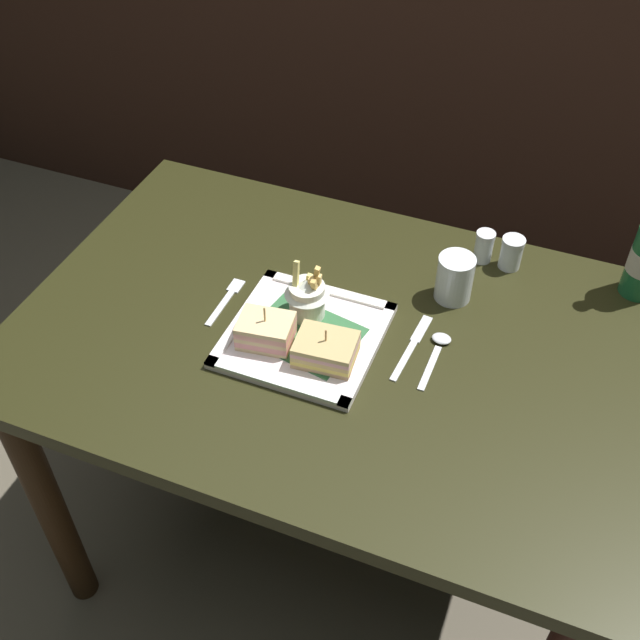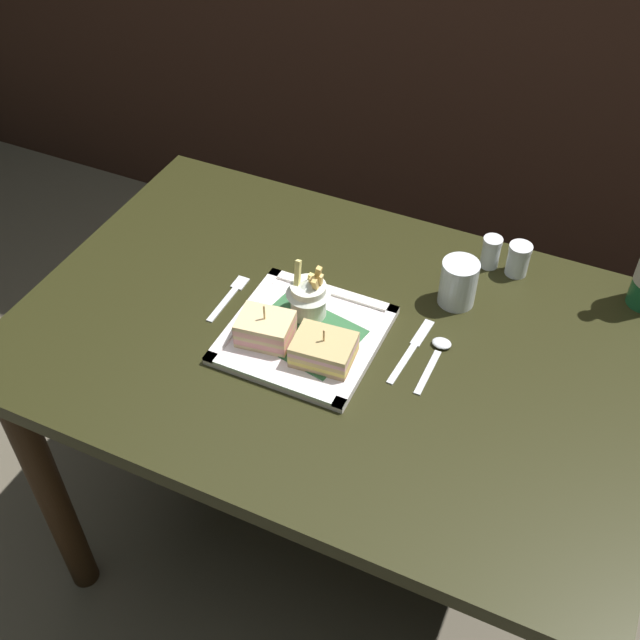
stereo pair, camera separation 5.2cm
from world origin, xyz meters
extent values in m
plane|color=brown|center=(0.00, 0.00, 0.00)|extent=(6.00, 6.00, 0.00)
cube|color=black|center=(0.00, 0.00, 0.74)|extent=(1.15, 0.77, 0.03)
cylinder|color=#301D0E|center=(-0.51, -0.32, 0.36)|extent=(0.06, 0.06, 0.72)
cylinder|color=#34110F|center=(-0.51, 0.32, 0.36)|extent=(0.06, 0.06, 0.72)
cylinder|color=#32220E|center=(0.51, 0.32, 0.36)|extent=(0.06, 0.06, 0.72)
cube|color=white|center=(-0.05, -0.03, 0.76)|extent=(0.26, 0.26, 0.01)
cube|color=#2D6137|center=(-0.05, -0.03, 0.76)|extent=(0.21, 0.18, 0.00)
cube|color=white|center=(-0.05, -0.15, 0.77)|extent=(0.26, 0.02, 0.01)
cube|color=white|center=(-0.05, 0.09, 0.77)|extent=(0.26, 0.02, 0.01)
cube|color=white|center=(-0.17, -0.03, 0.77)|extent=(0.02, 0.26, 0.01)
cube|color=white|center=(0.07, -0.03, 0.77)|extent=(0.02, 0.26, 0.01)
cube|color=#E4BD88|center=(-0.10, -0.07, 0.77)|extent=(0.10, 0.08, 0.01)
cube|color=pink|center=(-0.10, -0.07, 0.78)|extent=(0.10, 0.08, 0.01)
cube|color=#DAB680|center=(-0.10, -0.07, 0.79)|extent=(0.10, 0.08, 0.01)
cube|color=#E79E8E|center=(-0.10, -0.07, 0.80)|extent=(0.10, 0.08, 0.01)
cube|color=#DFBD86|center=(-0.10, -0.07, 0.81)|extent=(0.10, 0.08, 0.01)
cylinder|color=tan|center=(-0.10, -0.07, 0.80)|extent=(0.00, 0.00, 0.08)
cube|color=tan|center=(0.01, -0.07, 0.77)|extent=(0.11, 0.09, 0.01)
cube|color=#E0C255|center=(0.01, -0.07, 0.78)|extent=(0.11, 0.09, 0.01)
cube|color=tan|center=(0.01, -0.07, 0.78)|extent=(0.11, 0.09, 0.01)
cube|color=#D79897|center=(0.01, -0.07, 0.79)|extent=(0.11, 0.09, 0.01)
cube|color=tan|center=(0.01, -0.07, 0.80)|extent=(0.11, 0.09, 0.01)
cylinder|color=tan|center=(0.01, -0.07, 0.80)|extent=(0.00, 0.00, 0.07)
cylinder|color=silver|center=(-0.06, 0.02, 0.80)|extent=(0.06, 0.06, 0.07)
cone|color=white|center=(-0.06, 0.02, 0.83)|extent=(0.08, 0.08, 0.03)
cube|color=#E0B55D|center=(-0.05, 0.02, 0.83)|extent=(0.01, 0.02, 0.06)
cube|color=#E5B65F|center=(-0.06, 0.02, 0.83)|extent=(0.01, 0.02, 0.05)
cube|color=#E9DA7A|center=(-0.08, 0.01, 0.84)|extent=(0.01, 0.03, 0.08)
cube|color=#EED36C|center=(-0.06, 0.03, 0.83)|extent=(0.02, 0.01, 0.05)
cube|color=#F7CD79|center=(-0.05, 0.03, 0.83)|extent=(0.02, 0.02, 0.06)
cube|color=#E8B65D|center=(-0.05, 0.03, 0.84)|extent=(0.02, 0.02, 0.08)
cylinder|color=silver|center=(0.17, 0.18, 0.80)|extent=(0.07, 0.07, 0.09)
cylinder|color=silver|center=(0.17, 0.18, 0.78)|extent=(0.06, 0.06, 0.05)
cube|color=silver|center=(-0.22, -0.02, 0.75)|extent=(0.01, 0.10, 0.00)
cube|color=silver|center=(-0.22, 0.05, 0.75)|extent=(0.02, 0.04, 0.00)
cube|color=silver|center=(0.13, -0.02, 0.75)|extent=(0.02, 0.10, 0.00)
cube|color=silver|center=(0.14, 0.07, 0.75)|extent=(0.02, 0.07, 0.00)
cube|color=silver|center=(0.18, -0.02, 0.75)|extent=(0.01, 0.11, 0.00)
ellipsoid|color=silver|center=(0.18, 0.05, 0.76)|extent=(0.03, 0.03, 0.01)
cylinder|color=silver|center=(0.20, 0.30, 0.78)|extent=(0.04, 0.04, 0.06)
cylinder|color=white|center=(0.20, 0.30, 0.77)|extent=(0.03, 0.03, 0.03)
cylinder|color=silver|center=(0.20, 0.30, 0.81)|extent=(0.04, 0.04, 0.01)
cylinder|color=silver|center=(0.25, 0.30, 0.78)|extent=(0.04, 0.04, 0.06)
cylinder|color=#363026|center=(0.25, 0.30, 0.77)|extent=(0.04, 0.04, 0.03)
cylinder|color=silver|center=(0.25, 0.30, 0.82)|extent=(0.05, 0.05, 0.01)
camera|label=1|loc=(0.34, -0.92, 1.74)|focal=43.55mm
camera|label=2|loc=(0.39, -0.90, 1.74)|focal=43.55mm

